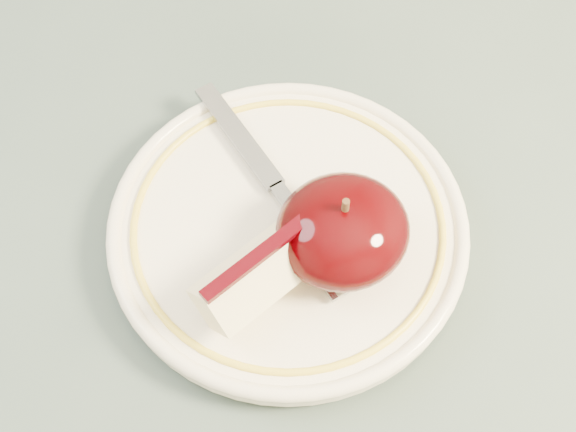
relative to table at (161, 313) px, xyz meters
name	(u,v)px	position (x,y,z in m)	size (l,w,h in m)	color
table	(161,313)	(0.00, 0.00, 0.00)	(0.90, 0.90, 0.75)	brown
plate	(288,228)	(0.08, -0.02, 0.10)	(0.21, 0.21, 0.02)	white
apple_half	(343,231)	(0.11, -0.05, 0.13)	(0.07, 0.07, 0.05)	black
apple_wedge	(269,266)	(0.06, -0.05, 0.12)	(0.09, 0.06, 0.04)	beige
fork	(277,187)	(0.09, 0.00, 0.11)	(0.05, 0.17, 0.00)	#929499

